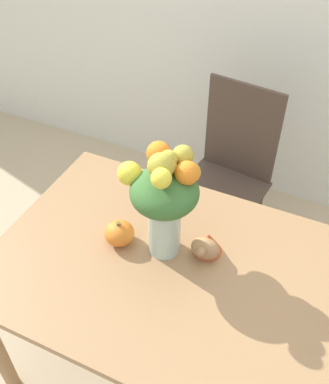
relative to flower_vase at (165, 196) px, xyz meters
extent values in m
plane|color=tan|center=(0.03, -0.08, -0.99)|extent=(12.00, 12.00, 0.00)
cube|color=#9E754C|center=(0.03, -0.08, -0.27)|extent=(1.26, 0.91, 0.03)
cylinder|color=#9E754C|center=(-0.54, 0.32, -0.64)|extent=(0.06, 0.06, 0.70)
cylinder|color=#9E754C|center=(0.60, 0.32, -0.64)|extent=(0.06, 0.06, 0.70)
cylinder|color=#B2CCBC|center=(0.00, -0.01, -0.14)|extent=(0.12, 0.12, 0.24)
cylinder|color=silver|center=(0.00, -0.01, -0.21)|extent=(0.10, 0.10, 0.10)
cylinder|color=#38662D|center=(0.03, -0.01, -0.11)|extent=(0.01, 0.01, 0.29)
cylinder|color=#38662D|center=(0.01, 0.01, -0.11)|extent=(0.00, 0.01, 0.29)
cylinder|color=#38662D|center=(-0.01, 0.00, -0.11)|extent=(0.01, 0.01, 0.29)
cylinder|color=#38662D|center=(-0.01, -0.03, -0.11)|extent=(0.01, 0.01, 0.29)
cylinder|color=#38662D|center=(0.01, -0.03, -0.11)|extent=(0.00, 0.01, 0.29)
ellipsoid|color=#38662D|center=(0.00, -0.01, 0.03)|extent=(0.24, 0.24, 0.14)
sphere|color=orange|center=(-0.07, 0.11, 0.08)|extent=(0.09, 0.09, 0.09)
sphere|color=#AD9E33|center=(0.00, 0.02, 0.14)|extent=(0.06, 0.06, 0.06)
sphere|color=orange|center=(0.07, 0.02, 0.11)|extent=(0.08, 0.08, 0.08)
sphere|color=#AD9E33|center=(0.01, 0.00, 0.13)|extent=(0.06, 0.06, 0.06)
sphere|color=#AD9E33|center=(0.06, 0.06, 0.08)|extent=(0.07, 0.07, 0.07)
sphere|color=yellow|center=(-0.13, -0.01, 0.06)|extent=(0.08, 0.08, 0.08)
sphere|color=#AD9E33|center=(0.04, 0.07, 0.13)|extent=(0.07, 0.07, 0.07)
sphere|color=#AD9E33|center=(0.00, -0.03, 0.15)|extent=(0.09, 0.09, 0.09)
sphere|color=orange|center=(-0.03, 0.09, 0.06)|extent=(0.08, 0.08, 0.08)
sphere|color=yellow|center=(0.02, -0.08, 0.15)|extent=(0.07, 0.07, 0.07)
ellipsoid|color=orange|center=(-0.16, -0.05, -0.21)|extent=(0.11, 0.11, 0.09)
cylinder|color=brown|center=(-0.16, -0.05, -0.17)|extent=(0.02, 0.02, 0.02)
ellipsoid|color=#A87A4C|center=(0.15, 0.02, -0.22)|extent=(0.11, 0.08, 0.08)
cone|color=#C64C23|center=(0.15, 0.05, -0.21)|extent=(0.11, 0.11, 0.09)
sphere|color=#A87A4C|center=(0.15, -0.03, -0.19)|extent=(0.03, 0.03, 0.03)
cube|color=#47382D|center=(0.00, 0.69, -0.56)|extent=(0.47, 0.47, 0.02)
cylinder|color=#47382D|center=(-0.19, 0.55, -0.78)|extent=(0.04, 0.04, 0.42)
cylinder|color=#47382D|center=(0.14, 0.50, -0.78)|extent=(0.04, 0.04, 0.42)
cylinder|color=#47382D|center=(-0.15, 0.88, -0.78)|extent=(0.04, 0.04, 0.42)
cylinder|color=#47382D|center=(0.19, 0.84, -0.78)|extent=(0.04, 0.04, 0.42)
cube|color=#47382D|center=(0.02, 0.89, -0.28)|extent=(0.40, 0.07, 0.53)
camera|label=1|loc=(0.47, -1.02, 1.04)|focal=42.00mm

